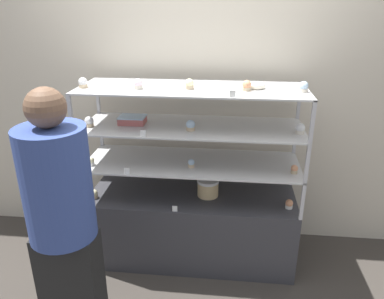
# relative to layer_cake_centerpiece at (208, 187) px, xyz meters

# --- Properties ---
(ground_plane) EXTENTS (20.00, 20.00, 0.00)m
(ground_plane) POSITION_rel_layer_cake_centerpiece_xyz_m (-0.12, -0.01, -0.63)
(ground_plane) COLOR #38332D
(back_wall) EXTENTS (8.00, 0.05, 2.60)m
(back_wall) POSITION_rel_layer_cake_centerpiece_xyz_m (-0.12, 0.42, 0.67)
(back_wall) COLOR beige
(back_wall) RESTS_ON ground_plane
(display_base) EXTENTS (1.59, 0.55, 0.56)m
(display_base) POSITION_rel_layer_cake_centerpiece_xyz_m (-0.12, -0.01, -0.35)
(display_base) COLOR #333338
(display_base) RESTS_ON ground_plane
(display_riser_lower) EXTENTS (1.59, 0.55, 0.28)m
(display_riser_lower) POSITION_rel_layer_cake_centerpiece_xyz_m (-0.12, -0.01, 0.20)
(display_riser_lower) COLOR #B7B7BC
(display_riser_lower) RESTS_ON display_base
(display_riser_middle) EXTENTS (1.59, 0.55, 0.28)m
(display_riser_middle) POSITION_rel_layer_cake_centerpiece_xyz_m (-0.12, -0.01, 0.48)
(display_riser_middle) COLOR #B7B7BC
(display_riser_middle) RESTS_ON display_riser_lower
(display_riser_upper) EXTENTS (1.59, 0.55, 0.28)m
(display_riser_upper) POSITION_rel_layer_cake_centerpiece_xyz_m (-0.12, -0.01, 0.76)
(display_riser_upper) COLOR #B7B7BC
(display_riser_upper) RESTS_ON display_riser_middle
(layer_cake_centerpiece) EXTENTS (0.17, 0.17, 0.14)m
(layer_cake_centerpiece) POSITION_rel_layer_cake_centerpiece_xyz_m (0.00, 0.00, 0.00)
(layer_cake_centerpiece) COLOR #DBBC84
(layer_cake_centerpiece) RESTS_ON display_base
(sheet_cake_frosted) EXTENTS (0.19, 0.14, 0.06)m
(sheet_cake_frosted) POSITION_rel_layer_cake_centerpiece_xyz_m (-0.56, 0.01, 0.52)
(sheet_cake_frosted) COLOR #C66660
(sheet_cake_frosted) RESTS_ON display_riser_middle
(cupcake_0) EXTENTS (0.05, 0.05, 0.07)m
(cupcake_0) POSITION_rel_layer_cake_centerpiece_xyz_m (-0.86, -0.13, -0.04)
(cupcake_0) COLOR #CCB28C
(cupcake_0) RESTS_ON display_base
(cupcake_1) EXTENTS (0.05, 0.05, 0.07)m
(cupcake_1) POSITION_rel_layer_cake_centerpiece_xyz_m (0.60, -0.13, -0.04)
(cupcake_1) COLOR white
(cupcake_1) RESTS_ON display_base
(price_tag_0) EXTENTS (0.04, 0.00, 0.04)m
(price_tag_0) POSITION_rel_layer_cake_centerpiece_xyz_m (-0.22, -0.26, -0.05)
(price_tag_0) COLOR white
(price_tag_0) RESTS_ON display_base
(cupcake_2) EXTENTS (0.05, 0.05, 0.06)m
(cupcake_2) POSITION_rel_layer_cake_centerpiece_xyz_m (-0.85, -0.15, 0.24)
(cupcake_2) COLOR white
(cupcake_2) RESTS_ON display_riser_lower
(cupcake_3) EXTENTS (0.05, 0.05, 0.06)m
(cupcake_3) POSITION_rel_layer_cake_centerpiece_xyz_m (-0.12, -0.10, 0.24)
(cupcake_3) COLOR #CCB28C
(cupcake_3) RESTS_ON display_riser_lower
(cupcake_4) EXTENTS (0.05, 0.05, 0.06)m
(cupcake_4) POSITION_rel_layer_cake_centerpiece_xyz_m (0.61, -0.13, 0.24)
(cupcake_4) COLOR #CCB28C
(cupcake_4) RESTS_ON display_riser_lower
(price_tag_1) EXTENTS (0.04, 0.00, 0.04)m
(price_tag_1) POSITION_rel_layer_cake_centerpiece_xyz_m (-0.55, -0.26, 0.23)
(price_tag_1) COLOR white
(price_tag_1) RESTS_ON display_riser_lower
(cupcake_5) EXTENTS (0.06, 0.06, 0.07)m
(cupcake_5) POSITION_rel_layer_cake_centerpiece_xyz_m (-0.85, -0.10, 0.53)
(cupcake_5) COLOR #CCB28C
(cupcake_5) RESTS_ON display_riser_middle
(cupcake_6) EXTENTS (0.06, 0.06, 0.07)m
(cupcake_6) POSITION_rel_layer_cake_centerpiece_xyz_m (-0.12, -0.10, 0.53)
(cupcake_6) COLOR #CCB28C
(cupcake_6) RESTS_ON display_riser_middle
(cupcake_7) EXTENTS (0.06, 0.06, 0.07)m
(cupcake_7) POSITION_rel_layer_cake_centerpiece_xyz_m (0.62, -0.09, 0.53)
(cupcake_7) COLOR beige
(cupcake_7) RESTS_ON display_riser_middle
(price_tag_2) EXTENTS (0.04, 0.00, 0.04)m
(price_tag_2) POSITION_rel_layer_cake_centerpiece_xyz_m (-0.42, -0.26, 0.52)
(price_tag_2) COLOR white
(price_tag_2) RESTS_ON display_riser_middle
(cupcake_8) EXTENTS (0.06, 0.06, 0.07)m
(cupcake_8) POSITION_rel_layer_cake_centerpiece_xyz_m (-0.87, -0.10, 0.81)
(cupcake_8) COLOR #CCB28C
(cupcake_8) RESTS_ON display_riser_upper
(cupcake_9) EXTENTS (0.06, 0.06, 0.07)m
(cupcake_9) POSITION_rel_layer_cake_centerpiece_xyz_m (-0.48, -0.09, 0.81)
(cupcake_9) COLOR beige
(cupcake_9) RESTS_ON display_riser_upper
(cupcake_10) EXTENTS (0.06, 0.06, 0.07)m
(cupcake_10) POSITION_rel_layer_cake_centerpiece_xyz_m (-0.13, -0.06, 0.81)
(cupcake_10) COLOR #CCB28C
(cupcake_10) RESTS_ON display_riser_upper
(cupcake_11) EXTENTS (0.06, 0.06, 0.07)m
(cupcake_11) POSITION_rel_layer_cake_centerpiece_xyz_m (0.25, -0.07, 0.81)
(cupcake_11) COLOR #CCB28C
(cupcake_11) RESTS_ON display_riser_upper
(cupcake_12) EXTENTS (0.06, 0.06, 0.07)m
(cupcake_12) POSITION_rel_layer_cake_centerpiece_xyz_m (0.62, -0.06, 0.81)
(cupcake_12) COLOR beige
(cupcake_12) RESTS_ON display_riser_upper
(price_tag_3) EXTENTS (0.04, 0.00, 0.04)m
(price_tag_3) POSITION_rel_layer_cake_centerpiece_xyz_m (0.16, -0.26, 0.80)
(price_tag_3) COLOR white
(price_tag_3) RESTS_ON display_riser_upper
(donut_glazed) EXTENTS (0.12, 0.12, 0.04)m
(donut_glazed) POSITION_rel_layer_cake_centerpiece_xyz_m (0.32, 0.01, 0.80)
(donut_glazed) COLOR #EFE5CC
(donut_glazed) RESTS_ON display_riser_upper
(customer_figure) EXTENTS (0.37, 0.37, 1.58)m
(customer_figure) POSITION_rel_layer_cake_centerpiece_xyz_m (-0.76, -0.85, 0.21)
(customer_figure) COLOR black
(customer_figure) RESTS_ON ground_plane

